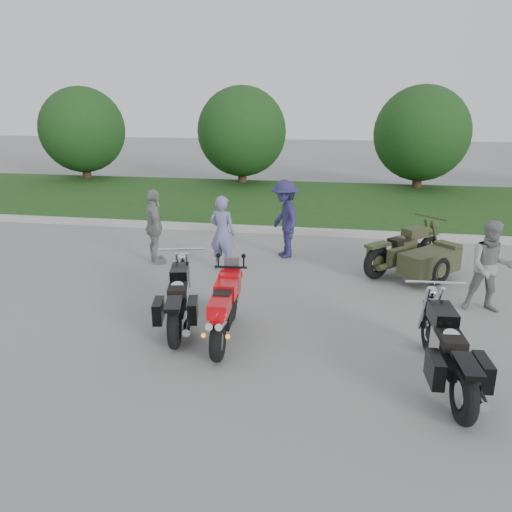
% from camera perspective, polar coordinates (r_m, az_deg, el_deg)
% --- Properties ---
extents(ground, '(80.00, 80.00, 0.00)m').
position_cam_1_polar(ground, '(7.74, -0.33, -8.64)').
color(ground, gray).
rests_on(ground, ground).
extents(curb, '(60.00, 0.30, 0.15)m').
position_cam_1_polar(curb, '(13.32, 4.46, 2.86)').
color(curb, '#B5B3AB').
rests_on(curb, ground).
extents(grass_strip, '(60.00, 8.00, 0.14)m').
position_cam_1_polar(grass_strip, '(17.36, 5.92, 6.20)').
color(grass_strip, '#2C5E20').
rests_on(grass_strip, ground).
extents(tree_far_left, '(3.60, 3.60, 4.00)m').
position_cam_1_polar(tree_far_left, '(23.29, -19.22, 13.45)').
color(tree_far_left, '#3F2B1C').
rests_on(tree_far_left, ground).
extents(tree_mid_left, '(3.60, 3.60, 4.00)m').
position_cam_1_polar(tree_mid_left, '(20.82, -1.62, 14.02)').
color(tree_mid_left, '#3F2B1C').
rests_on(tree_mid_left, ground).
extents(tree_mid_right, '(3.60, 3.60, 4.00)m').
position_cam_1_polar(tree_mid_right, '(20.55, 18.39, 13.14)').
color(tree_mid_right, '#3F2B1C').
rests_on(tree_mid_right, ground).
extents(sportbike_red, '(0.40, 1.86, 0.88)m').
position_cam_1_polar(sportbike_red, '(7.30, -3.61, -5.88)').
color(sportbike_red, black).
rests_on(sportbike_red, ground).
extents(cruiser_left, '(0.74, 2.19, 0.86)m').
position_cam_1_polar(cruiser_left, '(7.83, -8.80, -5.05)').
color(cruiser_left, black).
rests_on(cruiser_left, ground).
extents(cruiser_right, '(0.48, 2.30, 0.88)m').
position_cam_1_polar(cruiser_right, '(6.61, 21.12, -10.35)').
color(cruiser_right, black).
rests_on(cruiser_right, ground).
extents(cruiser_sidecar, '(1.94, 2.07, 0.89)m').
position_cam_1_polar(cruiser_sidecar, '(10.41, 17.96, -0.16)').
color(cruiser_sidecar, black).
rests_on(cruiser_sidecar, ground).
extents(person_stripe, '(0.64, 0.49, 1.57)m').
position_cam_1_polar(person_stripe, '(10.28, -3.86, 2.61)').
color(person_stripe, slate).
rests_on(person_stripe, ground).
extents(person_grey, '(0.79, 0.63, 1.56)m').
position_cam_1_polar(person_grey, '(9.06, 25.25, -1.14)').
color(person_grey, gray).
rests_on(person_grey, ground).
extents(person_denim, '(1.07, 1.30, 1.74)m').
position_cam_1_polar(person_denim, '(11.15, 3.30, 4.25)').
color(person_denim, navy).
rests_on(person_denim, ground).
extents(person_back, '(0.85, 1.01, 1.62)m').
position_cam_1_polar(person_back, '(10.91, -11.51, 3.29)').
color(person_back, gray).
rests_on(person_back, ground).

